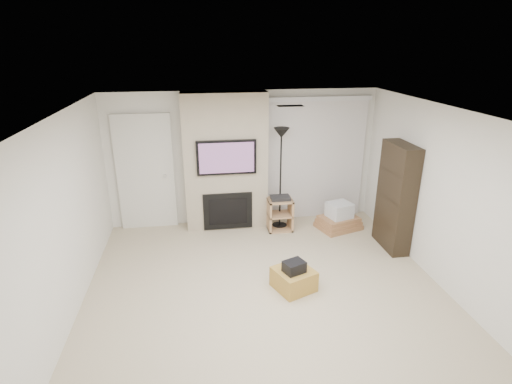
{
  "coord_description": "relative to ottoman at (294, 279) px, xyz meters",
  "views": [
    {
      "loc": [
        -0.87,
        -4.42,
        3.29
      ],
      "look_at": [
        0.0,
        1.2,
        1.15
      ],
      "focal_mm": 28.0,
      "sensor_mm": 36.0,
      "label": 1
    }
  ],
  "objects": [
    {
      "name": "floor",
      "position": [
        -0.4,
        -0.29,
        -0.15
      ],
      "size": [
        5.0,
        5.5,
        0.0
      ],
      "primitive_type": "cube",
      "color": "#C3B292",
      "rests_on": "ground"
    },
    {
      "name": "ceiling",
      "position": [
        -0.4,
        -0.29,
        2.35
      ],
      "size": [
        5.0,
        5.5,
        0.0
      ],
      "primitive_type": "cube",
      "color": "white",
      "rests_on": "wall_back"
    },
    {
      "name": "wall_back",
      "position": [
        -0.4,
        2.46,
        1.1
      ],
      "size": [
        5.0,
        0.0,
        2.5
      ],
      "primitive_type": "cube",
      "rotation": [
        1.57,
        0.0,
        0.0
      ],
      "color": "white",
      "rests_on": "ground"
    },
    {
      "name": "wall_left",
      "position": [
        -2.9,
        -0.29,
        1.1
      ],
      "size": [
        0.0,
        5.5,
        2.5
      ],
      "primitive_type": "cube",
      "rotation": [
        1.57,
        0.0,
        1.57
      ],
      "color": "white",
      "rests_on": "ground"
    },
    {
      "name": "wall_right",
      "position": [
        2.1,
        -0.29,
        1.1
      ],
      "size": [
        0.0,
        5.5,
        2.5
      ],
      "primitive_type": "cube",
      "rotation": [
        1.57,
        0.0,
        1.57
      ],
      "color": "white",
      "rests_on": "ground"
    },
    {
      "name": "hvac_vent",
      "position": [
        0.0,
        0.51,
        2.35
      ],
      "size": [
        0.35,
        0.18,
        0.01
      ],
      "primitive_type": "cube",
      "color": "silver",
      "rests_on": "ceiling"
    },
    {
      "name": "ottoman",
      "position": [
        0.0,
        0.0,
        0.0
      ],
      "size": [
        0.65,
        0.65,
        0.3
      ],
      "primitive_type": "cube",
      "rotation": [
        0.0,
        0.0,
        0.39
      ],
      "color": "#AF8435",
      "rests_on": "floor"
    },
    {
      "name": "black_bag",
      "position": [
        -0.01,
        -0.05,
        0.23
      ],
      "size": [
        0.34,
        0.31,
        0.16
      ],
      "primitive_type": "cube",
      "rotation": [
        0.0,
        0.0,
        0.39
      ],
      "color": "black",
      "rests_on": "ottoman"
    },
    {
      "name": "fireplace_wall",
      "position": [
        -0.75,
        2.25,
        1.09
      ],
      "size": [
        1.5,
        0.47,
        2.5
      ],
      "color": "tan",
      "rests_on": "floor"
    },
    {
      "name": "entry_door",
      "position": [
        -2.2,
        2.43,
        0.9
      ],
      "size": [
        1.02,
        0.11,
        2.14
      ],
      "color": "silver",
      "rests_on": "floor"
    },
    {
      "name": "vertical_blinds",
      "position": [
        1.0,
        2.41,
        1.12
      ],
      "size": [
        1.98,
        0.1,
        2.37
      ],
      "color": "silver",
      "rests_on": "floor"
    },
    {
      "name": "floor_lamp",
      "position": [
        0.23,
        2.04,
        1.34
      ],
      "size": [
        0.28,
        0.28,
        1.89
      ],
      "color": "black",
      "rests_on": "floor"
    },
    {
      "name": "av_stand",
      "position": [
        0.2,
        1.91,
        0.2
      ],
      "size": [
        0.45,
        0.38,
        0.66
      ],
      "color": "tan",
      "rests_on": "floor"
    },
    {
      "name": "box_stack",
      "position": [
        1.31,
        1.79,
        0.04
      ],
      "size": [
        0.89,
        0.77,
        0.5
      ],
      "color": "#AA754B",
      "rests_on": "floor"
    },
    {
      "name": "bookshelf",
      "position": [
        1.94,
        0.98,
        0.75
      ],
      "size": [
        0.3,
        0.8,
        1.8
      ],
      "color": "black",
      "rests_on": "floor"
    }
  ]
}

